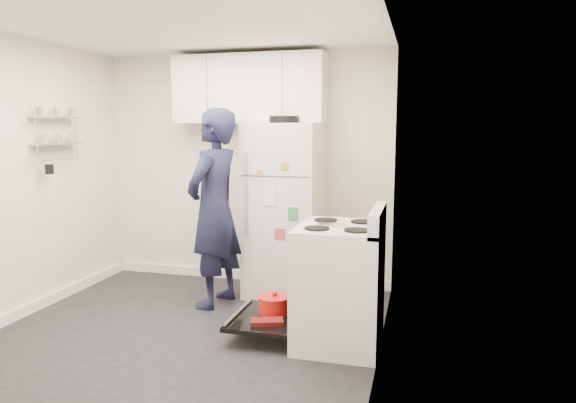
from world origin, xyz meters
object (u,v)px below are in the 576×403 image
(open_oven_door, at_px, (270,312))
(electric_range, at_px, (338,286))
(person, at_px, (214,208))
(refrigerator, at_px, (284,209))

(open_oven_door, bearing_deg, electric_range, -3.84)
(open_oven_door, bearing_deg, person, 142.11)
(refrigerator, relative_size, person, 0.96)
(person, bearing_deg, refrigerator, 142.40)
(electric_range, relative_size, person, 0.58)
(electric_range, xyz_separation_m, person, (-1.29, 0.60, 0.47))
(electric_range, height_order, refrigerator, refrigerator)
(open_oven_door, xyz_separation_m, refrigerator, (-0.16, 1.06, 0.69))
(electric_range, relative_size, open_oven_door, 1.57)
(open_oven_door, relative_size, person, 0.37)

